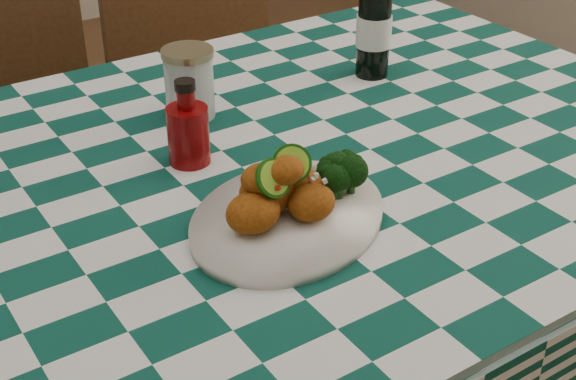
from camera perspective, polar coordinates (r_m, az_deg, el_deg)
dining_table at (r=1.49m, az=-2.84°, el=-11.59°), size 1.66×1.06×0.79m
plate at (r=1.12m, az=-0.00°, el=-2.02°), size 0.39×0.36×0.02m
fried_chicken_pile at (r=1.08m, az=-0.41°, el=0.26°), size 0.14×0.11×0.09m
broccoli_side at (r=1.15m, az=3.74°, el=1.38°), size 0.08×0.08×0.06m
ketchup_bottle at (r=1.25m, az=-7.16°, el=4.80°), size 0.08×0.08×0.14m
mason_jar at (r=1.41m, az=-7.03°, el=7.55°), size 0.11×0.11×0.12m
beer_bottle at (r=1.56m, az=6.18°, el=12.11°), size 0.08×0.08×0.23m
wooden_chair_left at (r=1.92m, az=-19.11°, el=-0.63°), size 0.53×0.54×0.90m
wooden_chair_right at (r=2.06m, az=-4.90°, el=4.64°), size 0.51×0.52×0.98m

